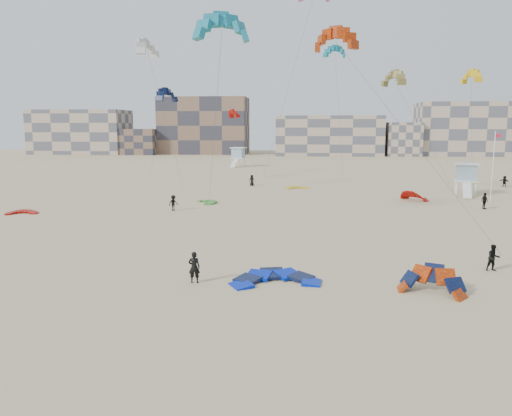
# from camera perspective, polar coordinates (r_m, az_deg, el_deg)

# --- Properties ---
(ground) EXTENTS (320.00, 320.00, 0.00)m
(ground) POSITION_cam_1_polar(r_m,az_deg,el_deg) (29.04, -1.08, -8.52)
(ground) COLOR tan
(ground) RESTS_ON ground
(kite_ground_blue) EXTENTS (5.65, 5.84, 1.38)m
(kite_ground_blue) POSITION_cam_1_polar(r_m,az_deg,el_deg) (29.13, 2.22, -8.46)
(kite_ground_blue) COLOR #0017ED
(kite_ground_blue) RESTS_ON ground
(kite_ground_orange) EXTENTS (4.56, 4.54, 3.52)m
(kite_ground_orange) POSITION_cam_1_polar(r_m,az_deg,el_deg) (28.85, 19.36, -9.18)
(kite_ground_orange) COLOR #FF3D07
(kite_ground_orange) RESTS_ON ground
(kite_ground_red) EXTENTS (3.64, 3.77, 0.86)m
(kite_ground_red) POSITION_cam_1_polar(r_m,az_deg,el_deg) (56.66, -25.19, -0.59)
(kite_ground_red) COLOR #B40500
(kite_ground_red) RESTS_ON ground
(kite_ground_green) EXTENTS (4.07, 3.99, 0.65)m
(kite_ground_green) POSITION_cam_1_polar(r_m,az_deg,el_deg) (58.70, -5.62, 0.58)
(kite_ground_green) COLOR #4B9E27
(kite_ground_green) RESTS_ON ground
(kite_ground_red_far) EXTENTS (5.08, 5.07, 3.47)m
(kite_ground_red_far) POSITION_cam_1_polar(r_m,az_deg,el_deg) (63.60, 17.59, 0.86)
(kite_ground_red_far) COLOR #B40500
(kite_ground_red_far) RESTS_ON ground
(kite_ground_yellow) EXTENTS (3.83, 3.96, 0.63)m
(kite_ground_yellow) POSITION_cam_1_polar(r_m,az_deg,el_deg) (72.31, 4.70, 2.24)
(kite_ground_yellow) COLOR yellow
(kite_ground_yellow) RESTS_ON ground
(kitesurfer_main) EXTENTS (0.70, 0.49, 1.83)m
(kitesurfer_main) POSITION_cam_1_polar(r_m,az_deg,el_deg) (28.96, -7.08, -6.74)
(kitesurfer_main) COLOR black
(kitesurfer_main) RESTS_ON ground
(kitesurfer_b) EXTENTS (0.87, 0.71, 1.68)m
(kitesurfer_b) POSITION_cam_1_polar(r_m,az_deg,el_deg) (34.34, 25.50, -5.17)
(kitesurfer_b) COLOR black
(kitesurfer_b) RESTS_ON ground
(kitesurfer_c) EXTENTS (1.20, 1.18, 1.65)m
(kitesurfer_c) POSITION_cam_1_polar(r_m,az_deg,el_deg) (53.82, -9.43, 0.59)
(kitesurfer_c) COLOR black
(kitesurfer_c) RESTS_ON ground
(kitesurfer_d) EXTENTS (0.69, 1.12, 1.78)m
(kitesurfer_d) POSITION_cam_1_polar(r_m,az_deg,el_deg) (59.42, 24.67, 0.74)
(kitesurfer_d) COLOR black
(kitesurfer_d) RESTS_ON ground
(kitesurfer_e) EXTENTS (0.88, 0.64, 1.67)m
(kitesurfer_e) POSITION_cam_1_polar(r_m,az_deg,el_deg) (75.12, -0.48, 3.18)
(kitesurfer_e) COLOR black
(kitesurfer_e) RESTS_ON ground
(kitesurfer_f) EXTENTS (1.24, 1.56, 1.66)m
(kitesurfer_f) POSITION_cam_1_polar(r_m,az_deg,el_deg) (82.47, 26.52, 2.74)
(kitesurfer_f) COLOR black
(kitesurfer_f) RESTS_ON ground
(kite_fly_teal_a) EXTENTS (6.04, 12.41, 17.43)m
(kite_fly_teal_a) POSITION_cam_1_polar(r_m,az_deg,el_deg) (43.21, -3.91, 19.67)
(kite_fly_teal_a) COLOR teal
(kite_fly_teal_a) RESTS_ON ground
(kite_fly_orange) EXTENTS (12.27, 23.28, 17.45)m
(kite_fly_orange) POSITION_cam_1_polar(r_m,az_deg,el_deg) (52.59, 9.05, 18.31)
(kite_fly_orange) COLOR #FF3D07
(kite_fly_orange) RESTS_ON ground
(kite_fly_grey) EXTENTS (7.68, 6.14, 18.69)m
(kite_fly_grey) POSITION_cam_1_polar(r_m,az_deg,el_deg) (65.45, -12.36, 17.30)
(kite_fly_grey) COLOR white
(kite_fly_grey) RESTS_ON ground
(kite_fly_olive) EXTENTS (8.24, 12.89, 14.90)m
(kite_fly_olive) POSITION_cam_1_polar(r_m,az_deg,el_deg) (66.75, 15.45, 13.95)
(kite_fly_olive) COLOR olive
(kite_fly_olive) RESTS_ON ground
(kite_fly_yellow) EXTENTS (4.78, 4.89, 16.44)m
(kite_fly_yellow) POSITION_cam_1_polar(r_m,az_deg,el_deg) (85.92, 23.38, 13.50)
(kite_fly_yellow) COLOR yellow
(kite_fly_yellow) RESTS_ON ground
(kite_fly_navy) EXTENTS (5.33, 10.43, 13.91)m
(kite_fly_navy) POSITION_cam_1_polar(r_m,az_deg,el_deg) (79.38, -10.18, 12.46)
(kite_fly_navy) COLOR #0D1C3E
(kite_fly_navy) RESTS_ON ground
(kite_fly_teal_b) EXTENTS (4.63, 10.19, 21.63)m
(kite_fly_teal_b) POSITION_cam_1_polar(r_m,az_deg,el_deg) (91.87, 9.01, 17.12)
(kite_fly_teal_b) COLOR teal
(kite_fly_teal_b) RESTS_ON ground
(kite_fly_red) EXTENTS (7.20, 8.74, 11.23)m
(kite_fly_red) POSITION_cam_1_polar(r_m,az_deg,el_deg) (91.05, -2.55, 10.64)
(kite_fly_red) COLOR #B40500
(kite_fly_red) RESTS_ON ground
(lifeguard_tower_near) EXTENTS (3.49, 6.00, 4.16)m
(lifeguard_tower_near) POSITION_cam_1_polar(r_m,az_deg,el_deg) (70.45, 22.86, 3.04)
(lifeguard_tower_near) COLOR white
(lifeguard_tower_near) RESTS_ON ground
(lifeguard_tower_far) EXTENTS (3.52, 6.11, 4.26)m
(lifeguard_tower_far) POSITION_cam_1_polar(r_m,az_deg,el_deg) (111.15, -2.06, 5.84)
(lifeguard_tower_far) COLOR white
(lifeguard_tower_far) RESTS_ON ground
(flagpole) EXTENTS (0.68, 0.10, 8.33)m
(flagpole) POSITION_cam_1_polar(r_m,az_deg,el_deg) (64.97, 25.47, 4.43)
(flagpole) COLOR white
(flagpole) RESTS_ON ground
(condo_west_a) EXTENTS (30.00, 15.00, 14.00)m
(condo_west_a) POSITION_cam_1_polar(r_m,az_deg,el_deg) (173.69, -19.37, 8.20)
(condo_west_a) COLOR tan
(condo_west_a) RESTS_ON ground
(condo_west_b) EXTENTS (28.00, 14.00, 18.00)m
(condo_west_b) POSITION_cam_1_polar(r_m,az_deg,el_deg) (164.84, -5.94, 9.33)
(condo_west_b) COLOR brown
(condo_west_b) RESTS_ON ground
(condo_mid) EXTENTS (32.00, 16.00, 12.00)m
(condo_mid) POSITION_cam_1_polar(r_m,az_deg,el_deg) (157.60, 8.32, 8.19)
(condo_mid) COLOR tan
(condo_mid) RESTS_ON ground
(condo_east) EXTENTS (26.00, 14.00, 16.00)m
(condo_east) POSITION_cam_1_polar(r_m,az_deg,el_deg) (166.13, 22.37, 8.34)
(condo_east) COLOR tan
(condo_east) RESTS_ON ground
(condo_fill_left) EXTENTS (12.00, 10.00, 8.00)m
(condo_fill_left) POSITION_cam_1_polar(r_m,az_deg,el_deg) (164.40, -13.24, 7.39)
(condo_fill_left) COLOR brown
(condo_fill_left) RESTS_ON ground
(condo_fill_right) EXTENTS (10.00, 10.00, 10.00)m
(condo_fill_right) POSITION_cam_1_polar(r_m,az_deg,el_deg) (158.10, 16.40, 7.55)
(condo_fill_right) COLOR tan
(condo_fill_right) RESTS_ON ground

